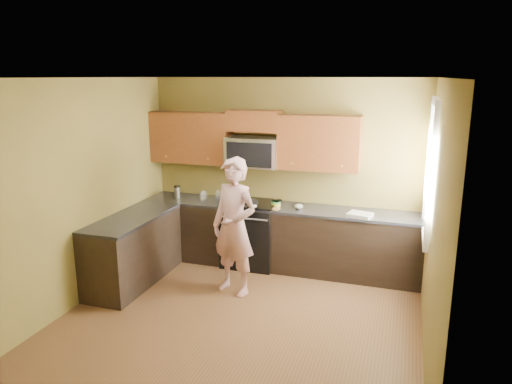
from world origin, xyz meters
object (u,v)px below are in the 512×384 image
at_px(microwave, 253,166).
at_px(frying_pan, 248,205).
at_px(woman, 234,227).
at_px(travel_mug, 177,198).
at_px(stove, 251,233).
at_px(butter_tub, 276,207).

bearing_deg(microwave, frying_pan, -88.45).
relative_size(microwave, woman, 0.43).
bearing_deg(microwave, woman, -84.76).
bearing_deg(travel_mug, microwave, 7.53).
height_order(stove, butter_tub, butter_tub).
height_order(stove, woman, woman).
bearing_deg(frying_pan, stove, 79.49).
bearing_deg(woman, travel_mug, 162.51).
height_order(microwave, travel_mug, microwave).
bearing_deg(butter_tub, stove, 176.01).
xyz_separation_m(microwave, travel_mug, (-1.16, -0.15, -0.53)).
relative_size(stove, microwave, 1.25).
bearing_deg(butter_tub, woman, -107.20).
bearing_deg(butter_tub, frying_pan, -162.09).
bearing_deg(butter_tub, microwave, 158.41).
relative_size(stove, frying_pan, 1.94).
relative_size(microwave, frying_pan, 1.56).
distance_m(microwave, woman, 1.22).
height_order(woman, travel_mug, woman).
height_order(frying_pan, travel_mug, travel_mug).
bearing_deg(woman, stove, 114.59).
xyz_separation_m(microwave, butter_tub, (0.38, -0.15, -0.53)).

